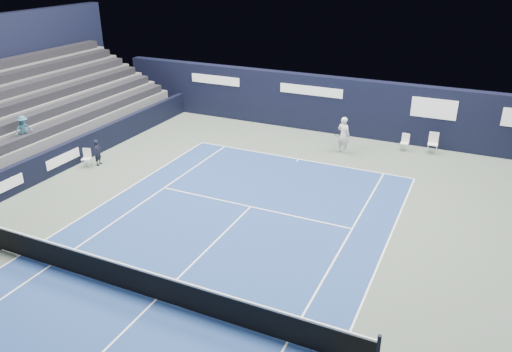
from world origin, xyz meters
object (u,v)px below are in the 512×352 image
(tennis_player, at_px, (343,135))
(tennis_net, at_px, (155,285))
(folding_chair_back_a, at_px, (405,139))
(folding_chair_back_b, at_px, (433,141))
(line_judge_chair, at_px, (87,156))

(tennis_player, bearing_deg, tennis_net, -96.83)
(folding_chair_back_a, bearing_deg, folding_chair_back_b, 10.28)
(tennis_net, bearing_deg, folding_chair_back_b, 69.67)
(folding_chair_back_a, distance_m, folding_chair_back_b, 1.34)
(folding_chair_back_a, distance_m, line_judge_chair, 15.67)
(line_judge_chair, xyz_separation_m, tennis_player, (10.40, 6.83, 0.43))
(folding_chair_back_a, xyz_separation_m, tennis_player, (-2.79, -1.64, 0.35))
(folding_chair_back_a, distance_m, tennis_net, 15.97)
(folding_chair_back_a, relative_size, tennis_net, 0.07)
(tennis_net, xyz_separation_m, tennis_player, (1.64, 13.70, 0.42))
(line_judge_chair, relative_size, tennis_net, 0.07)
(folding_chair_back_a, xyz_separation_m, tennis_net, (-4.43, -15.34, -0.07))
(folding_chair_back_a, height_order, line_judge_chair, line_judge_chair)
(line_judge_chair, distance_m, tennis_net, 11.13)
(folding_chair_back_b, height_order, line_judge_chair, folding_chair_back_b)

